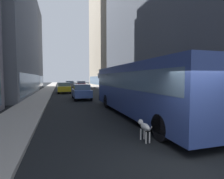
{
  "coord_description": "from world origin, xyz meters",
  "views": [
    {
      "loc": [
        -3.45,
        -3.65,
        2.29
      ],
      "look_at": [
        0.48,
        9.62,
        1.4
      ],
      "focal_mm": 28.44,
      "sensor_mm": 36.0,
      "label": 1
    }
  ],
  "objects_px": {
    "car_yellow_taxi": "(64,88)",
    "pedestrian_in_coat": "(184,94)",
    "car_blue_hatchback": "(81,92)",
    "dalmatian_dog": "(144,127)",
    "car_grey_wagon": "(70,84)",
    "transit_bus": "(140,87)",
    "car_red_coupe": "(81,85)",
    "pedestrian_with_handbag": "(212,97)"
  },
  "relations": [
    {
      "from": "transit_bus",
      "to": "car_grey_wagon",
      "type": "height_order",
      "value": "transit_bus"
    },
    {
      "from": "dalmatian_dog",
      "to": "pedestrian_in_coat",
      "type": "relative_size",
      "value": 0.57
    },
    {
      "from": "car_blue_hatchback",
      "to": "transit_bus",
      "type": "bearing_deg",
      "value": -75.86
    },
    {
      "from": "car_yellow_taxi",
      "to": "pedestrian_with_handbag",
      "type": "xyz_separation_m",
      "value": [
        9.08,
        -18.95,
        0.19
      ]
    },
    {
      "from": "car_grey_wagon",
      "to": "car_blue_hatchback",
      "type": "distance_m",
      "value": 23.22
    },
    {
      "from": "pedestrian_in_coat",
      "to": "car_red_coupe",
      "type": "bearing_deg",
      "value": 99.62
    },
    {
      "from": "pedestrian_with_handbag",
      "to": "dalmatian_dog",
      "type": "bearing_deg",
      "value": -152.3
    },
    {
      "from": "pedestrian_with_handbag",
      "to": "car_yellow_taxi",
      "type": "bearing_deg",
      "value": 115.59
    },
    {
      "from": "car_red_coupe",
      "to": "pedestrian_in_coat",
      "type": "distance_m",
      "value": 29.16
    },
    {
      "from": "transit_bus",
      "to": "car_yellow_taxi",
      "type": "xyz_separation_m",
      "value": [
        -4.0,
        18.57,
        -0.95
      ]
    },
    {
      "from": "car_yellow_taxi",
      "to": "pedestrian_in_coat",
      "type": "height_order",
      "value": "pedestrian_in_coat"
    },
    {
      "from": "car_grey_wagon",
      "to": "dalmatian_dog",
      "type": "distance_m",
      "value": 36.7
    },
    {
      "from": "pedestrian_with_handbag",
      "to": "pedestrian_in_coat",
      "type": "distance_m",
      "value": 2.58
    },
    {
      "from": "transit_bus",
      "to": "car_blue_hatchback",
      "type": "relative_size",
      "value": 2.74
    },
    {
      "from": "car_red_coupe",
      "to": "pedestrian_with_handbag",
      "type": "distance_m",
      "value": 31.73
    },
    {
      "from": "car_yellow_taxi",
      "to": "car_blue_hatchback",
      "type": "height_order",
      "value": "same"
    },
    {
      "from": "car_grey_wagon",
      "to": "dalmatian_dog",
      "type": "relative_size",
      "value": 4.8
    },
    {
      "from": "car_grey_wagon",
      "to": "car_blue_hatchback",
      "type": "height_order",
      "value": "same"
    },
    {
      "from": "car_grey_wagon",
      "to": "dalmatian_dog",
      "type": "height_order",
      "value": "car_grey_wagon"
    },
    {
      "from": "car_grey_wagon",
      "to": "dalmatian_dog",
      "type": "bearing_deg",
      "value": -88.92
    },
    {
      "from": "car_yellow_taxi",
      "to": "car_red_coupe",
      "type": "bearing_deg",
      "value": 72.07
    },
    {
      "from": "car_blue_hatchback",
      "to": "dalmatian_dog",
      "type": "distance_m",
      "value": 13.5
    },
    {
      "from": "car_blue_hatchback",
      "to": "dalmatian_dog",
      "type": "relative_size",
      "value": 4.37
    },
    {
      "from": "car_blue_hatchback",
      "to": "pedestrian_in_coat",
      "type": "height_order",
      "value": "pedestrian_in_coat"
    },
    {
      "from": "car_yellow_taxi",
      "to": "pedestrian_with_handbag",
      "type": "distance_m",
      "value": 21.02
    },
    {
      "from": "transit_bus",
      "to": "car_grey_wagon",
      "type": "relative_size",
      "value": 2.5
    },
    {
      "from": "pedestrian_in_coat",
      "to": "car_blue_hatchback",
      "type": "bearing_deg",
      "value": 134.72
    },
    {
      "from": "dalmatian_dog",
      "to": "pedestrian_with_handbag",
      "type": "relative_size",
      "value": 0.57
    },
    {
      "from": "car_yellow_taxi",
      "to": "dalmatian_dog",
      "type": "height_order",
      "value": "car_yellow_taxi"
    },
    {
      "from": "car_grey_wagon",
      "to": "pedestrian_in_coat",
      "type": "distance_m",
      "value": 31.41
    },
    {
      "from": "car_red_coupe",
      "to": "dalmatian_dog",
      "type": "height_order",
      "value": "car_red_coupe"
    },
    {
      "from": "car_grey_wagon",
      "to": "transit_bus",
      "type": "bearing_deg",
      "value": -85.81
    },
    {
      "from": "dalmatian_dog",
      "to": "pedestrian_in_coat",
      "type": "bearing_deg",
      "value": 43.0
    },
    {
      "from": "transit_bus",
      "to": "car_red_coupe",
      "type": "distance_m",
      "value": 30.95
    },
    {
      "from": "dalmatian_dog",
      "to": "transit_bus",
      "type": "bearing_deg",
      "value": 66.59
    },
    {
      "from": "transit_bus",
      "to": "pedestrian_with_handbag",
      "type": "bearing_deg",
      "value": -4.33
    },
    {
      "from": "car_grey_wagon",
      "to": "pedestrian_with_handbag",
      "type": "relative_size",
      "value": 2.73
    },
    {
      "from": "car_blue_hatchback",
      "to": "car_yellow_taxi",
      "type": "bearing_deg",
      "value": 100.04
    },
    {
      "from": "car_blue_hatchback",
      "to": "dalmatian_dog",
      "type": "bearing_deg",
      "value": -87.07
    },
    {
      "from": "transit_bus",
      "to": "pedestrian_in_coat",
      "type": "distance_m",
      "value": 5.39
    },
    {
      "from": "pedestrian_with_handbag",
      "to": "transit_bus",
      "type": "bearing_deg",
      "value": 175.67
    },
    {
      "from": "car_red_coupe",
      "to": "car_yellow_taxi",
      "type": "height_order",
      "value": "same"
    }
  ]
}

